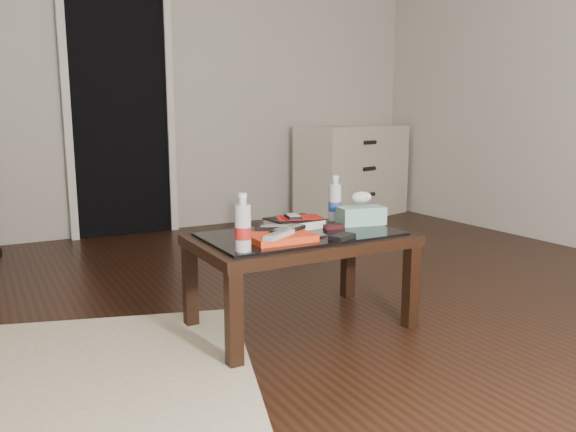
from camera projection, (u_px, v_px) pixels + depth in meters
name	position (u px, v px, depth m)	size (l,w,h in m)	color
ground	(319.00, 313.00, 2.89)	(5.00, 5.00, 0.00)	black
doorway	(120.00, 113.00, 4.64)	(0.90, 0.08, 2.07)	black
coffee_table	(301.00, 246.00, 2.65)	(1.00, 0.60, 0.46)	black
dresser	(353.00, 172.00, 5.59)	(1.29, 0.80, 0.90)	beige
magazines	(280.00, 237.00, 2.48)	(0.28, 0.21, 0.03)	red
remote_silver	(279.00, 234.00, 2.41)	(0.20, 0.05, 0.02)	#B8B8BD
remote_black_front	(288.00, 229.00, 2.52)	(0.20, 0.05, 0.02)	black
remote_black_back	(277.00, 227.00, 2.56)	(0.20, 0.05, 0.02)	black
textbook	(294.00, 223.00, 2.76)	(0.25, 0.20, 0.05)	black
dvd_mailers	(296.00, 217.00, 2.76)	(0.19, 0.14, 0.01)	#B3130B
ipod	(293.00, 216.00, 2.73)	(0.06, 0.10, 0.02)	black
flip_phone	(334.00, 227.00, 2.73)	(0.09, 0.05, 0.02)	black
wallet	(342.00, 237.00, 2.51)	(0.12, 0.07, 0.02)	black
water_bottle_left	(243.00, 222.00, 2.27)	(0.07, 0.07, 0.24)	silver
water_bottle_right	(335.00, 198.00, 2.93)	(0.07, 0.07, 0.24)	silver
tissue_box	(361.00, 216.00, 2.83)	(0.23, 0.12, 0.09)	teal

